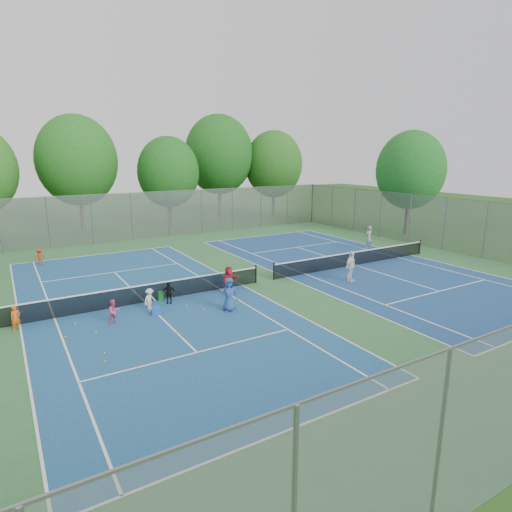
{
  "coord_description": "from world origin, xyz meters",
  "views": [
    {
      "loc": [
        -12.62,
        -19.99,
        7.19
      ],
      "look_at": [
        0.0,
        1.0,
        1.3
      ],
      "focal_mm": 30.0,
      "sensor_mm": 36.0,
      "label": 1
    }
  ],
  "objects_px": {
    "ball_crate": "(156,311)",
    "instructor": "(369,237)",
    "net_right": "(355,259)",
    "net_left": "(145,294)",
    "ball_hopper": "(161,296)"
  },
  "relations": [
    {
      "from": "ball_crate",
      "to": "instructor",
      "type": "height_order",
      "value": "instructor"
    },
    {
      "from": "net_right",
      "to": "ball_crate",
      "type": "bearing_deg",
      "value": -172.5
    },
    {
      "from": "ball_crate",
      "to": "net_right",
      "type": "bearing_deg",
      "value": 7.5
    },
    {
      "from": "net_left",
      "to": "ball_crate",
      "type": "xyz_separation_m",
      "value": [
        -0.04,
        -1.85,
        -0.29
      ]
    },
    {
      "from": "net_right",
      "to": "instructor",
      "type": "height_order",
      "value": "instructor"
    },
    {
      "from": "net_right",
      "to": "instructor",
      "type": "relative_size",
      "value": 7.22
    },
    {
      "from": "ball_hopper",
      "to": "instructor",
      "type": "relative_size",
      "value": 0.27
    },
    {
      "from": "net_left",
      "to": "ball_crate",
      "type": "relative_size",
      "value": 32.71
    },
    {
      "from": "net_left",
      "to": "instructor",
      "type": "xyz_separation_m",
      "value": [
        18.44,
        3.21,
        0.44
      ]
    },
    {
      "from": "ball_crate",
      "to": "ball_hopper",
      "type": "distance_m",
      "value": 1.91
    },
    {
      "from": "ball_crate",
      "to": "net_left",
      "type": "bearing_deg",
      "value": 88.79
    },
    {
      "from": "ball_crate",
      "to": "instructor",
      "type": "relative_size",
      "value": 0.22
    },
    {
      "from": "net_left",
      "to": "ball_crate",
      "type": "distance_m",
      "value": 1.87
    },
    {
      "from": "net_left",
      "to": "instructor",
      "type": "height_order",
      "value": "instructor"
    },
    {
      "from": "net_left",
      "to": "ball_crate",
      "type": "height_order",
      "value": "net_left"
    }
  ]
}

